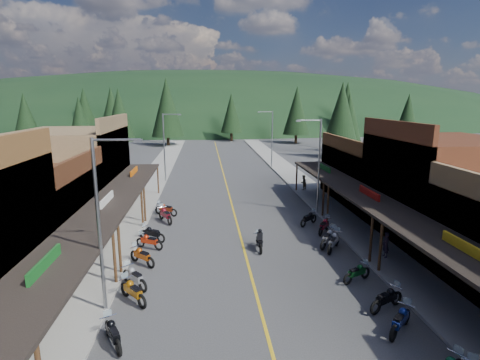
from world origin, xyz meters
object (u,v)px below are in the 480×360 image
object	(u,v)px
pine_3	(231,113)
bike_east_6	(357,272)
pine_1	(112,110)
bike_west_8	(149,241)
pine_8	(80,123)
pine_10	(119,115)
pine_0	(25,114)
bike_west_4	(113,332)
pine_11	(342,114)
pine_2	(167,107)
shop_east_3	(376,175)
bike_west_6	(134,276)
pedestrian_east_b	(303,182)
shop_east_2	(440,188)
bike_east_8	(329,237)
bike_west_9	(152,233)
bike_west_7	(142,255)
streetlight_1	(165,144)
bike_east_5	(387,298)
bike_east_10	(309,218)
bike_east_4	(400,319)
shop_west_3	(75,170)
bike_east_7	(334,241)
pine_5	(347,106)
bike_west_10	(165,214)
bike_west_11	(166,209)
pedestrian_east_a	(386,245)
streetlight_0	(102,219)
streetlight_2	(317,162)
pine_7	(84,109)
pine_4	(297,110)
shop_west_2	(25,213)
rider_on_bike	(259,241)
pine_9	(349,117)
bike_east_9	(324,225)
bike_west_5	(133,290)
pine_6	(408,113)

from	to	relation	value
pine_3	bike_east_6	world-z (taller)	pine_3
pine_1	bike_west_8	world-z (taller)	pine_1
pine_8	pine_10	size ratio (longest dim) A/B	0.86
pine_0	bike_west_4	world-z (taller)	pine_0
pine_11	pine_2	bearing A→B (deg)	146.31
shop_east_3	pine_3	xyz separation A→B (m)	(-9.75, 54.70, 3.95)
bike_west_6	pedestrian_east_b	distance (m)	24.22
shop_east_2	bike_east_8	xyz separation A→B (m)	(-8.16, -1.06, -2.87)
bike_west_9	bike_west_7	bearing A→B (deg)	-149.08
pine_11	bike_west_7	world-z (taller)	pine_11
pine_1	bike_west_6	world-z (taller)	pine_1
streetlight_1	bike_east_5	distance (m)	31.99
bike_west_6	bike_east_10	bearing A→B (deg)	-3.96
shop_east_2	bike_east_4	xyz separation A→B (m)	(-8.25, -10.51, -2.90)
shop_west_3	bike_east_7	distance (m)	22.75
pine_5	bike_west_10	size ratio (longest dim) A/B	6.04
bike_west_11	pedestrian_east_a	distance (m)	17.44
streetlight_1	streetlight_0	bearing A→B (deg)	-90.00
bike_east_6	bike_east_7	xyz separation A→B (m)	(0.19, 4.24, 0.11)
pine_10	bike_west_8	bearing A→B (deg)	-76.29
streetlight_2	streetlight_1	bearing A→B (deg)	134.80
shop_west_3	pine_0	bearing A→B (deg)	117.34
pine_7	pedestrian_east_b	xyz separation A→B (m)	(39.96, -60.13, -6.29)
streetlight_0	pedestrian_east_a	xyz separation A→B (m)	(15.37, 4.33, -3.52)
pine_1	bike_west_6	xyz separation A→B (m)	(17.82, -73.80, -6.62)
shop_west_3	pine_3	size ratio (longest dim) A/B	0.99
bike_west_10	bike_west_8	bearing A→B (deg)	-124.11
bike_east_10	pine_4	bearing A→B (deg)	126.11
bike_west_8	pedestrian_east_b	world-z (taller)	pedestrian_east_b
shop_west_2	pine_5	distance (m)	85.16
shop_west_2	rider_on_bike	size ratio (longest dim) A/B	5.50
pine_1	pine_4	world-z (taller)	same
shop_west_2	bike_west_11	size ratio (longest dim) A/B	5.14
bike_west_4	pine_10	bearing A→B (deg)	73.59
pine_9	pine_11	xyz separation A→B (m)	(-4.00, -7.00, 0.81)
pine_10	bike_west_6	distance (m)	55.42
pine_0	bike_east_7	bearing A→B (deg)	-53.61
bike_west_11	bike_east_10	size ratio (longest dim) A/B	1.03
bike_west_9	bike_east_8	bearing A→B (deg)	-67.87
pine_10	pine_0	bearing A→B (deg)	151.39
bike_west_11	pine_11	bearing A→B (deg)	-10.89
bike_west_4	bike_east_9	xyz separation A→B (m)	(12.32, 11.69, 0.02)
bike_west_5	bike_east_4	distance (m)	12.02
bike_east_8	bike_east_9	size ratio (longest dim) A/B	1.08
shop_west_3	streetlight_1	size ratio (longest dim) A/B	1.36
pine_7	bike_east_9	xyz separation A→B (m)	(38.14, -72.84, -6.63)
pine_2	pine_6	distance (m)	56.34
bike_west_11	bike_east_6	bearing A→B (deg)	-108.40
bike_east_5	pedestrian_east_b	size ratio (longest dim) A/B	1.33
shop_east_3	pine_9	xyz separation A→B (m)	(10.25, 33.70, 3.85)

